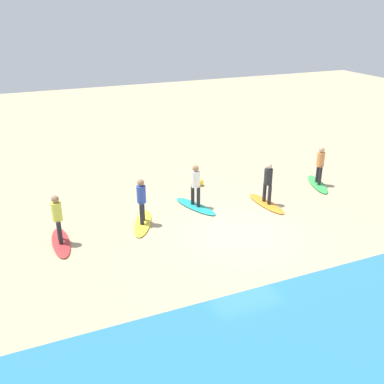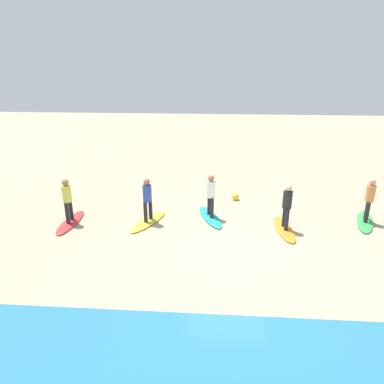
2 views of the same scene
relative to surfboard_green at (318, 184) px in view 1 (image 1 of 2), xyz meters
The scene contains 12 objects.
ground_plane 5.76m from the surfboard_green, 25.92° to the left, with size 60.00×60.00×0.00m, color tan.
surfboard_green is the anchor object (origin of this frame).
surfer_green 0.99m from the surfboard_green, ahead, with size 0.32×0.44×1.64m.
surfboard_orange 3.23m from the surfboard_green, 15.19° to the left, with size 2.10×0.56×0.09m, color orange.
surfer_orange 3.38m from the surfboard_green, 15.19° to the left, with size 0.32×0.46×1.64m.
surfboard_teal 5.78m from the surfboard_green, ahead, with size 2.10×0.56×0.09m, color teal.
surfer_teal 5.86m from the surfboard_green, ahead, with size 0.32×0.44×1.64m.
surfboard_yellow 8.10m from the surfboard_green, ahead, with size 2.10×0.56×0.09m, color yellow.
surfer_yellow 8.16m from the surfboard_green, ahead, with size 0.32×0.43×1.64m.
surfboard_red 10.99m from the surfboard_green, ahead, with size 2.10×0.56×0.09m, color red.
surfer_red 11.04m from the surfboard_green, ahead, with size 0.32×0.46×1.64m.
beach_ball 5.12m from the surfboard_green, 22.33° to the right, with size 0.30×0.30×0.30m, color yellow.
Camera 1 is at (6.73, 11.61, 7.33)m, focal length 41.21 mm.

